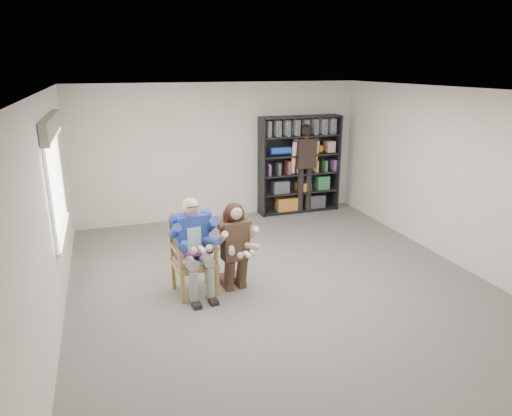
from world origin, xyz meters
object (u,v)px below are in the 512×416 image
object	(u,v)px
kneeling_woman	(236,248)
standing_man	(305,170)
seated_man	(194,246)
armchair	(194,257)
bookshelf	(300,165)

from	to	relation	value
kneeling_woman	standing_man	size ratio (longest dim) A/B	0.67
seated_man	standing_man	distance (m)	4.25
armchair	standing_man	distance (m)	4.26
standing_man	armchair	bearing A→B (deg)	-138.17
armchair	kneeling_woman	distance (m)	0.60
bookshelf	standing_man	xyz separation A→B (m)	(0.09, -0.10, -0.09)
armchair	kneeling_woman	world-z (taller)	kneeling_woman
armchair	seated_man	world-z (taller)	seated_man
kneeling_woman	bookshelf	xyz separation A→B (m)	(2.37, 3.18, 0.40)
seated_man	bookshelf	distance (m)	4.26
bookshelf	standing_man	world-z (taller)	bookshelf
armchair	kneeling_woman	size ratio (longest dim) A/B	0.84
armchair	standing_man	bearing A→B (deg)	37.76
bookshelf	seated_man	bearing A→B (deg)	-133.90
kneeling_woman	bookshelf	distance (m)	3.99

